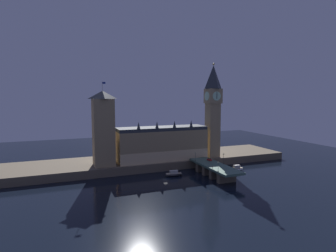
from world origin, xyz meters
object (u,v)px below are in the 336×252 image
Objects in this scene: pedestrian_near_rail at (212,167)px; street_lamp_mid at (224,157)px; victoria_tower at (103,128)px; street_lamp_far at (195,155)px; clock_tower at (213,108)px; boat_downstream at (237,169)px; car_southbound_trail at (209,160)px; street_lamp_near at (218,165)px; boat_upstream at (174,174)px.

pedestrian_near_rail is 15.13m from street_lamp_mid.
victoria_tower is 64.67m from street_lamp_far.
pedestrian_near_rail is at bearing -149.64° from street_lamp_mid.
pedestrian_near_rail is 0.24× the size of street_lamp_far.
clock_tower is at bearing -1.60° from victoria_tower.
street_lamp_far is at bearing 131.61° from street_lamp_mid.
victoria_tower reaches higher than boat_downstream.
victoria_tower is 81.52m from street_lamp_mid.
car_southbound_trail is 10.52m from street_lamp_far.
pedestrian_near_rail is at bearing -120.25° from clock_tower.
clock_tower is 10.65× the size of street_lamp_far.
car_southbound_trail is 28.73m from street_lamp_near.
street_lamp_far reaches higher than pedestrian_near_rail.
street_lamp_near reaches higher than car_southbound_trail.
pedestrian_near_rail is at bearing 86.86° from street_lamp_near.
street_lamp_near reaches higher than boat_downstream.
car_southbound_trail is at bearing 159.75° from boat_downstream.
street_lamp_near is (-0.40, -7.30, 2.98)m from pedestrian_near_rail.
boat_downstream is at bearing -79.18° from clock_tower.
victoria_tower is 7.82× the size of street_lamp_mid.
boat_downstream is (17.98, -6.64, -6.64)m from car_southbound_trail.
street_lamp_mid reaches higher than street_lamp_near.
street_lamp_mid is at bearing -48.39° from street_lamp_far.
car_southbound_trail is 21.65m from pedestrian_near_rail.
boat_upstream is at bearing 174.49° from boat_downstream.
victoria_tower is at bearing 162.63° from street_lamp_far.
clock_tower is at bearing 63.50° from street_lamp_near.
street_lamp_near is at bearing -109.65° from car_southbound_trail.
victoria_tower reaches higher than boat_upstream.
street_lamp_far is at bearing 90.00° from street_lamp_near.
victoria_tower is 8.38× the size of street_lamp_far.
clock_tower reaches higher than car_southbound_trail.
car_southbound_trail is at bearing -14.86° from street_lamp_far.
boat_upstream is (-18.04, 24.66, -9.90)m from street_lamp_near.
pedestrian_near_rail reaches higher than boat_upstream.
boat_upstream is at bearing -29.55° from victoria_tower.
street_lamp_far reaches higher than street_lamp_near.
street_lamp_mid reaches higher than boat_upstream.
car_southbound_trail is (68.63, -21.01, -22.36)m from victoria_tower.
boat_downstream is (27.19, 12.96, -6.78)m from pedestrian_near_rail.
pedestrian_near_rail is 22.39m from street_lamp_far.
victoria_tower is 75.18m from car_southbound_trail.
victoria_tower is at bearing 155.29° from street_lamp_mid.
street_lamp_far is 0.55× the size of boat_upstream.
car_southbound_trail is 0.35× the size of boat_upstream.
street_lamp_near is at bearing -53.82° from boat_upstream.
street_lamp_far is at bearing 14.84° from boat_upstream.
clock_tower is 16.85× the size of car_southbound_trail.
pedestrian_near_rail reaches higher than car_southbound_trail.
clock_tower is 82.77m from victoria_tower.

